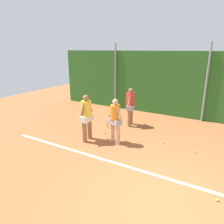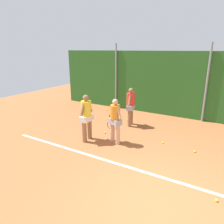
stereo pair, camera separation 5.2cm
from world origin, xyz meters
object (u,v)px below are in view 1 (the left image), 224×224
Objects in this scene: tennis_ball_8 at (217,200)px; tennis_ball_9 at (195,151)px; player_foreground_near at (87,115)px; player_midcourt at (115,119)px; tennis_ball_0 at (131,112)px; tennis_ball_7 at (127,119)px; player_backcourt_far at (130,105)px; tennis_ball_10 at (163,142)px; tennis_ball_11 at (105,133)px; tennis_ball_3 at (107,110)px.

tennis_ball_8 is 1.00× the size of tennis_ball_9.
player_foreground_near is 1.06× the size of player_midcourt.
tennis_ball_0 is 1.35m from tennis_ball_7.
tennis_ball_0 is at bearing -1.54° from player_foreground_near.
player_backcourt_far is 26.83× the size of tennis_ball_7.
player_midcourt is 26.02× the size of tennis_ball_10.
tennis_ball_9 is at bearing -142.98° from player_midcourt.
player_backcourt_far is 26.83× the size of tennis_ball_8.
tennis_ball_0 is 5.08m from tennis_ball_9.
player_foreground_near reaches higher than tennis_ball_11.
tennis_ball_11 is at bearing -84.12° from tennis_ball_0.
player_backcourt_far is 26.83× the size of tennis_ball_10.
tennis_ball_9 is (3.55, -1.90, 0.00)m from tennis_ball_7.
tennis_ball_0 and tennis_ball_3 have the same top height.
player_backcourt_far reaches higher than tennis_ball_9.
tennis_ball_8 is at bearing -69.50° from tennis_ball_9.
tennis_ball_3 is 1.00× the size of tennis_ball_10.
player_backcourt_far is at bearing -20.24° from player_foreground_near.
player_midcourt is at bearing 156.24° from tennis_ball_8.
player_backcourt_far is 26.83× the size of tennis_ball_11.
player_foreground_near is 27.63× the size of tennis_ball_8.
tennis_ball_3 is at bearing 42.03° from player_backcourt_far.
tennis_ball_10 is at bearing -134.10° from player_backcourt_far.
tennis_ball_10 is 1.00× the size of tennis_ball_11.
tennis_ball_11 is at bearing -91.43° from tennis_ball_7.
player_midcourt is at bearing -73.84° from tennis_ball_7.
player_foreground_near is 4.98m from tennis_ball_8.
tennis_ball_10 and tennis_ball_11 have the same top height.
tennis_ball_0 is (-1.14, 3.89, -0.93)m from player_midcourt.
player_foreground_near is 27.63× the size of tennis_ball_3.
tennis_ball_11 is at bearing -173.59° from tennis_ball_10.
tennis_ball_9 is at bearing -38.96° from tennis_ball_0.
tennis_ball_7 is at bearing 143.48° from tennis_ball_10.
player_backcourt_far is at bearing 148.75° from tennis_ball_10.
tennis_ball_9 is (2.80, 0.70, -0.93)m from player_midcourt.
player_foreground_near is 4.36m from tennis_ball_0.
tennis_ball_0 is at bearing -50.54° from player_midcourt.
tennis_ball_0 is 4.12m from tennis_ball_10.
player_foreground_near is 27.63× the size of tennis_ball_11.
tennis_ball_9 is at bearing 2.12° from tennis_ball_11.
tennis_ball_11 is (-2.42, -0.27, 0.00)m from tennis_ball_10.
tennis_ball_7 is at bearing 136.41° from tennis_ball_8.
tennis_ball_9 is at bearing -125.68° from player_backcourt_far.
tennis_ball_11 is (-3.60, -0.13, 0.00)m from tennis_ball_9.
tennis_ball_11 is (-0.05, -2.03, 0.00)m from tennis_ball_7.
tennis_ball_7 is at bearing 88.57° from tennis_ball_11.
player_backcourt_far is 5.46m from tennis_ball_8.
tennis_ball_7 is 1.00× the size of tennis_ball_11.
player_midcourt reaches higher than tennis_ball_10.
player_midcourt is at bearing -73.89° from player_foreground_near.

